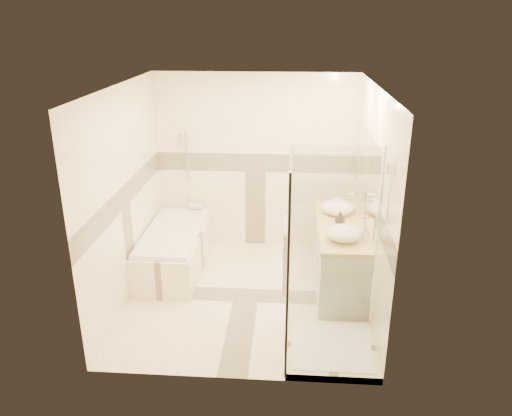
# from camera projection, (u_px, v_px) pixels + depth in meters

# --- Properties ---
(room) EXTENTS (2.82, 3.02, 2.52)m
(room) POSITION_uv_depth(u_px,v_px,m) (251.00, 198.00, 5.65)
(room) COLOR #FBEEC7
(room) RESTS_ON ground
(bathtub) EXTENTS (0.75, 1.70, 0.56)m
(bathtub) POSITION_uv_depth(u_px,v_px,m) (174.00, 247.00, 6.66)
(bathtub) COLOR #FFF2CB
(bathtub) RESTS_ON ground
(vanity) EXTENTS (0.58, 1.62, 0.85)m
(vanity) POSITION_uv_depth(u_px,v_px,m) (339.00, 256.00, 6.14)
(vanity) COLOR white
(vanity) RESTS_ON ground
(shower_enclosure) EXTENTS (0.96, 0.93, 2.04)m
(shower_enclosure) POSITION_uv_depth(u_px,v_px,m) (321.00, 305.00, 4.95)
(shower_enclosure) COLOR #FFF2CB
(shower_enclosure) RESTS_ON ground
(vessel_sink_near) EXTENTS (0.41, 0.41, 0.16)m
(vessel_sink_near) POSITION_uv_depth(u_px,v_px,m) (338.00, 207.00, 6.29)
(vessel_sink_near) COLOR white
(vessel_sink_near) RESTS_ON vanity
(vessel_sink_far) EXTENTS (0.40, 0.40, 0.16)m
(vessel_sink_far) POSITION_uv_depth(u_px,v_px,m) (343.00, 233.00, 5.55)
(vessel_sink_far) COLOR white
(vessel_sink_far) RESTS_ON vanity
(faucet_near) EXTENTS (0.12, 0.03, 0.29)m
(faucet_near) POSITION_uv_depth(u_px,v_px,m) (355.00, 202.00, 6.24)
(faucet_near) COLOR silver
(faucet_near) RESTS_ON vanity
(faucet_far) EXTENTS (0.12, 0.03, 0.30)m
(faucet_far) POSITION_uv_depth(u_px,v_px,m) (364.00, 226.00, 5.50)
(faucet_far) COLOR silver
(faucet_far) RESTS_ON vanity
(amenity_bottle_a) EXTENTS (0.10, 0.10, 0.18)m
(amenity_bottle_a) POSITION_uv_depth(u_px,v_px,m) (341.00, 222.00, 5.83)
(amenity_bottle_a) COLOR black
(amenity_bottle_a) RESTS_ON vanity
(amenity_bottle_b) EXTENTS (0.12, 0.12, 0.16)m
(amenity_bottle_b) POSITION_uv_depth(u_px,v_px,m) (340.00, 218.00, 5.96)
(amenity_bottle_b) COLOR black
(amenity_bottle_b) RESTS_ON vanity
(folded_towels) EXTENTS (0.19, 0.25, 0.07)m
(folded_towels) POSITION_uv_depth(u_px,v_px,m) (336.00, 203.00, 6.57)
(folded_towels) COLOR silver
(folded_towels) RESTS_ON vanity
(rolled_towel) EXTENTS (0.20, 0.09, 0.09)m
(rolled_towel) POSITION_uv_depth(u_px,v_px,m) (196.00, 206.00, 7.24)
(rolled_towel) COLOR silver
(rolled_towel) RESTS_ON bathtub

